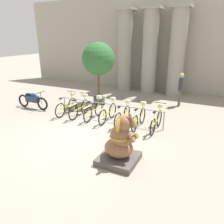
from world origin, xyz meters
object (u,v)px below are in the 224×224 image
at_px(bicycle_1, 80,108).
at_px(bicycle_3, 108,112).
at_px(bicycle_4, 123,115).
at_px(bicycle_6, 156,121).
at_px(bicycle_0, 67,106).
at_px(motorcycle, 33,100).
at_px(bicycle_2, 94,110).
at_px(elephant_statue, 120,144).
at_px(bicycle_5, 139,118).
at_px(person_pedestrian, 181,87).
at_px(potted_tree, 98,60).

relative_size(bicycle_1, bicycle_3, 1.00).
relative_size(bicycle_4, bicycle_6, 1.00).
distance_m(bicycle_0, motorcycle, 2.11).
distance_m(bicycle_2, bicycle_4, 1.43).
bearing_deg(bicycle_3, elephant_statue, -57.11).
distance_m(bicycle_0, bicycle_4, 2.85).
bearing_deg(bicycle_1, bicycle_5, -0.09).
relative_size(bicycle_0, bicycle_5, 1.00).
height_order(bicycle_4, bicycle_6, same).
relative_size(person_pedestrian, potted_tree, 0.54).
xyz_separation_m(motorcycle, potted_tree, (2.63, 2.20, 1.89)).
bearing_deg(potted_tree, bicycle_6, -29.79).
relative_size(bicycle_4, bicycle_5, 1.00).
bearing_deg(bicycle_1, bicycle_0, -179.26).
distance_m(bicycle_0, bicycle_5, 3.57).
relative_size(bicycle_1, bicycle_4, 1.00).
xyz_separation_m(bicycle_0, elephant_statue, (3.93, -2.71, 0.18)).
xyz_separation_m(elephant_statue, motorcycle, (-6.03, 2.66, -0.14)).
relative_size(bicycle_0, motorcycle, 0.85).
relative_size(bicycle_4, potted_tree, 0.50).
xyz_separation_m(bicycle_0, bicycle_3, (2.14, 0.05, 0.00)).
relative_size(bicycle_2, elephant_statue, 0.94).
height_order(bicycle_1, bicycle_3, same).
xyz_separation_m(bicycle_2, bicycle_4, (1.43, -0.05, 0.00)).
bearing_deg(person_pedestrian, bicycle_4, -115.12).
height_order(bicycle_0, bicycle_2, same).
distance_m(bicycle_2, motorcycle, 3.54).
distance_m(bicycle_5, bicycle_6, 0.71).
relative_size(bicycle_3, bicycle_5, 1.00).
bearing_deg(elephant_statue, motorcycle, 156.20).
xyz_separation_m(bicycle_1, bicycle_6, (3.57, -0.00, 0.00)).
xyz_separation_m(bicycle_0, motorcycle, (-2.11, -0.05, 0.04)).
bearing_deg(bicycle_6, motorcycle, -179.52).
xyz_separation_m(elephant_statue, potted_tree, (-3.40, 4.87, 1.76)).
bearing_deg(person_pedestrian, motorcycle, -151.17).
bearing_deg(motorcycle, bicycle_6, 0.48).
height_order(bicycle_5, motorcycle, bicycle_5).
bearing_deg(bicycle_1, potted_tree, 95.02).
bearing_deg(bicycle_6, elephant_statue, -97.46).
height_order(bicycle_2, bicycle_3, same).
distance_m(bicycle_5, elephant_statue, 2.74).
distance_m(bicycle_6, person_pedestrian, 3.67).
bearing_deg(bicycle_0, bicycle_5, 0.07).
distance_m(bicycle_2, bicycle_3, 0.71).
xyz_separation_m(bicycle_4, elephant_statue, (1.07, -2.72, 0.18)).
bearing_deg(bicycle_1, bicycle_6, -0.03).
distance_m(bicycle_0, bicycle_1, 0.71).
height_order(elephant_statue, potted_tree, potted_tree).
xyz_separation_m(bicycle_4, bicycle_6, (1.43, -0.00, 0.00)).
xyz_separation_m(bicycle_6, person_pedestrian, (0.26, 3.61, 0.65)).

